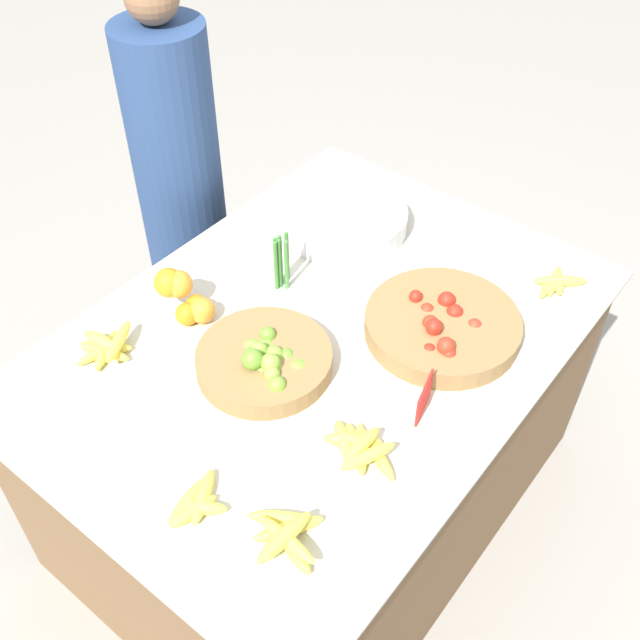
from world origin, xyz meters
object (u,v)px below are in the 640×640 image
metal_bowl (345,220)px  vendor_person (183,206)px  price_sign (424,398)px  lime_bowl (265,361)px  tomato_basket (442,325)px

metal_bowl → vendor_person: vendor_person is taller
metal_bowl → price_sign: price_sign is taller
lime_bowl → price_sign: size_ratio=3.17×
metal_bowl → vendor_person: size_ratio=0.26×
metal_bowl → tomato_basket: bearing=-113.5°
metal_bowl → vendor_person: (-0.14, 0.60, -0.13)m
lime_bowl → tomato_basket: size_ratio=0.84×
lime_bowl → vendor_person: size_ratio=0.24×
tomato_basket → price_sign: 0.28m
price_sign → vendor_person: bearing=59.4°
tomato_basket → price_sign: tomato_basket is taller
lime_bowl → tomato_basket: lime_bowl is taller
lime_bowl → tomato_basket: bearing=-35.9°
tomato_basket → vendor_person: 1.10m
vendor_person → metal_bowl: bearing=-76.8°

